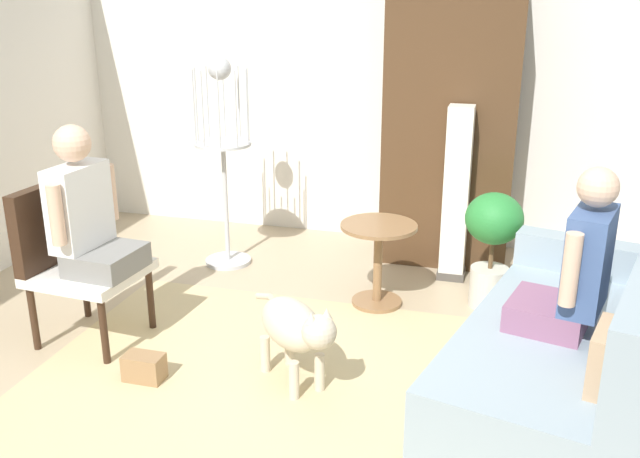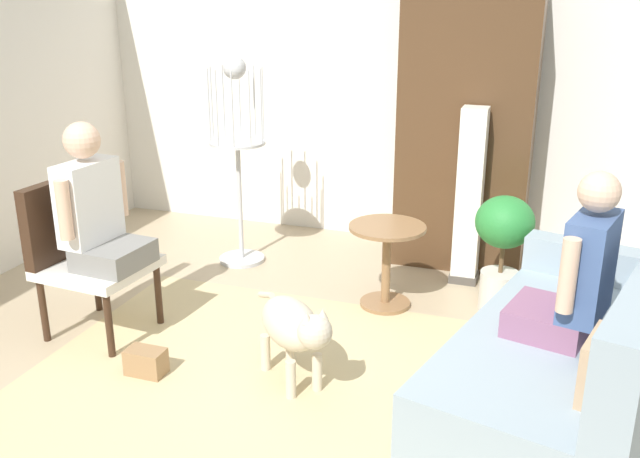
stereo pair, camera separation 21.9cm
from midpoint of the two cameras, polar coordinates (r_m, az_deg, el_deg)
name	(u,v)px [view 1 (the left image)]	position (r m, az deg, el deg)	size (l,w,h in m)	color
ground_plane	(294,392)	(3.91, -3.79, -13.10)	(6.47, 6.47, 0.00)	tan
back_wall	(389,85)	(5.95, 4.57, 11.56)	(5.99, 0.12, 2.62)	silver
area_rug	(291,397)	(3.87, -4.04, -13.48)	(3.00, 2.46, 0.01)	#C6B284
couch	(576,352)	(3.85, 18.53, -9.43)	(1.38, 2.05, 0.92)	#8EA0AD
armchair	(70,251)	(4.55, -20.91, -1.73)	(0.65, 0.63, 0.97)	#382316
person_on_couch	(576,269)	(3.65, 18.45, -3.12)	(0.52, 0.53, 0.86)	#895878
person_on_armchair	(87,213)	(4.38, -19.78, 1.20)	(0.46, 0.56, 0.87)	gray
round_end_table	(378,255)	(4.76, 3.42, -2.16)	(0.52, 0.52, 0.58)	olive
dog	(295,327)	(3.82, -3.70, -7.98)	(0.61, 0.58, 0.55)	beige
bird_cage_stand	(224,156)	(5.40, -8.99, 5.90)	(0.43, 0.43, 1.60)	silver
potted_plant	(493,237)	(4.79, 12.56, -0.69)	(0.38, 0.38, 0.80)	beige
column_lamp	(456,196)	(5.19, 9.80, 2.67)	(0.20, 0.20, 1.29)	#4C4742
armoire_cabinet	(451,128)	(5.51, 9.44, 8.09)	(0.98, 0.56, 2.11)	#4C331E
handbag	(144,368)	(4.12, -15.58, -10.79)	(0.22, 0.13, 0.15)	#99724C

